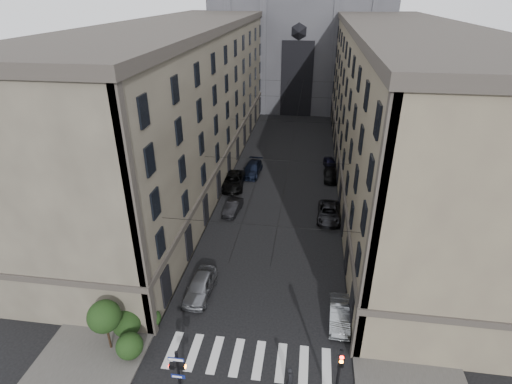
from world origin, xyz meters
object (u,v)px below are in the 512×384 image
at_px(traffic_light_right, 339,374).
at_px(car_left_midfar, 233,181).
at_px(car_right_near, 339,314).
at_px(car_right_far, 330,164).
at_px(car_left_far, 252,169).
at_px(car_right_midfar, 331,174).
at_px(pedestrian_signal_left, 178,372).
at_px(car_left_midnear, 233,208).
at_px(gothic_tower, 302,14).
at_px(car_right_midnear, 329,213).
at_px(pedestrian, 290,380).
at_px(car_left_near, 200,286).

bearing_deg(traffic_light_right, car_left_midfar, 111.99).
xyz_separation_m(car_right_near, car_right_far, (0.00, 29.15, -0.02)).
xyz_separation_m(car_left_midfar, car_left_far, (1.82, 4.17, -0.05)).
height_order(car_left_far, car_right_midfar, car_left_far).
bearing_deg(pedestrian_signal_left, car_right_near, 38.70).
bearing_deg(car_left_midnear, car_right_near, -47.14).
bearing_deg(car_right_far, car_left_midfar, -154.95).
bearing_deg(gothic_tower, car_right_midfar, -81.22).
bearing_deg(car_right_midnear, car_right_midfar, 89.79).
relative_size(car_left_far, car_right_midnear, 1.01).
bearing_deg(car_left_midfar, pedestrian_signal_left, -89.35).
relative_size(car_left_midfar, car_right_far, 1.50).
relative_size(gothic_tower, car_right_near, 13.73).
height_order(traffic_light_right, car_left_midfar, traffic_light_right).
bearing_deg(car_left_far, car_left_midnear, -89.98).
height_order(traffic_light_right, car_left_far, traffic_light_right).
distance_m(car_right_far, pedestrian, 35.58).
distance_m(traffic_light_right, car_right_far, 36.61).
bearing_deg(car_left_midfar, car_right_far, 28.12).
bearing_deg(gothic_tower, pedestrian_signal_left, -92.74).
height_order(car_right_midfar, car_right_far, car_right_far).
height_order(car_right_midnear, car_right_far, car_right_midnear).
height_order(pedestrian_signal_left, car_right_midnear, pedestrian_signal_left).
distance_m(pedestrian_signal_left, car_right_midfar, 34.74).
bearing_deg(car_right_near, pedestrian_signal_left, -139.91).
xyz_separation_m(car_right_near, pedestrian, (-3.24, -6.28, 0.27)).
xyz_separation_m(traffic_light_right, car_left_far, (-9.80, 32.94, -2.51)).
bearing_deg(car_left_near, car_right_near, -5.72).
xyz_separation_m(pedestrian_signal_left, car_right_far, (9.71, 36.93, -1.65)).
height_order(car_right_near, car_right_far, car_right_near).
distance_m(gothic_tower, pedestrian_signal_left, 75.15).
relative_size(car_left_near, car_left_midnear, 1.22).
distance_m(car_left_far, pedestrian, 32.65).
bearing_deg(car_right_midfar, car_left_midfar, -162.02).
bearing_deg(car_left_near, car_left_midfar, 95.41).
bearing_deg(car_left_near, pedestrian_signal_left, -80.06).
distance_m(gothic_tower, traffic_light_right, 74.67).
height_order(gothic_tower, pedestrian, gothic_tower).
relative_size(car_left_near, car_left_midfar, 0.81).
xyz_separation_m(car_left_far, pedestrian, (7.16, -31.86, 0.19)).
distance_m(car_left_near, pedestrian, 10.99).
distance_m(car_left_near, car_left_far, 24.10).
bearing_deg(car_left_midfar, car_right_midnear, -32.26).
distance_m(car_right_midnear, car_right_far, 14.00).
relative_size(car_left_far, car_right_far, 1.35).
bearing_deg(car_right_midfar, gothic_tower, 98.12).
bearing_deg(car_right_midfar, pedestrian, -96.48).
bearing_deg(car_left_midnear, car_right_midfar, 50.44).
xyz_separation_m(traffic_light_right, pedestrian, (-2.64, 1.08, -2.32)).
height_order(car_right_near, pedestrian, pedestrian).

